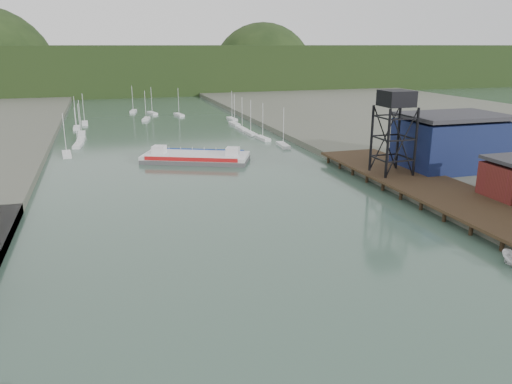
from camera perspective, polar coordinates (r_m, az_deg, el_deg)
east_pier at (r=92.64m, az=20.39°, el=0.11°), size 14.00×70.00×2.45m
lift_tower at (r=99.36m, az=15.72°, el=9.69°), size 6.50×6.50×16.00m
blue_shed at (r=110.88m, az=21.40°, el=5.32°), size 20.50×14.50×11.30m
marina_sailboats at (r=166.64m, az=-10.65°, el=7.23°), size 57.71×92.65×0.90m
distant_hills at (r=327.15m, az=-15.00°, el=13.15°), size 500.00×120.00×80.00m
chain_ferry at (r=118.17m, az=-6.89°, el=3.98°), size 26.29×18.87×3.52m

